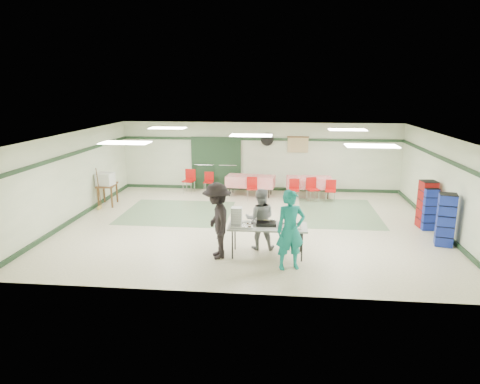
# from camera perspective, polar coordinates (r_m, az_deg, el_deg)

# --- Properties ---
(floor) EXTENTS (11.00, 11.00, 0.00)m
(floor) POSITION_cam_1_polar(r_m,az_deg,el_deg) (12.97, 1.42, -4.29)
(floor) COLOR beige
(floor) RESTS_ON ground
(ceiling) EXTENTS (11.00, 11.00, 0.00)m
(ceiling) POSITION_cam_1_polar(r_m,az_deg,el_deg) (12.41, 1.50, 7.65)
(ceiling) COLOR white
(ceiling) RESTS_ON wall_back
(wall_back) EXTENTS (11.00, 0.00, 11.00)m
(wall_back) POSITION_cam_1_polar(r_m,az_deg,el_deg) (17.04, 2.61, 4.73)
(wall_back) COLOR silver
(wall_back) RESTS_ON floor
(wall_front) EXTENTS (11.00, 0.00, 11.00)m
(wall_front) POSITION_cam_1_polar(r_m,az_deg,el_deg) (8.30, -0.90, -5.01)
(wall_front) COLOR silver
(wall_front) RESTS_ON floor
(wall_left) EXTENTS (0.00, 9.00, 9.00)m
(wall_left) POSITION_cam_1_polar(r_m,az_deg,el_deg) (14.13, -21.39, 1.91)
(wall_left) COLOR silver
(wall_left) RESTS_ON floor
(wall_right) EXTENTS (0.00, 9.00, 9.00)m
(wall_right) POSITION_cam_1_polar(r_m,az_deg,el_deg) (13.40, 25.63, 0.89)
(wall_right) COLOR silver
(wall_right) RESTS_ON floor
(trim_back) EXTENTS (11.00, 0.06, 0.10)m
(trim_back) POSITION_cam_1_polar(r_m,az_deg,el_deg) (16.91, 2.63, 7.05)
(trim_back) COLOR #1D3620
(trim_back) RESTS_ON wall_back
(baseboard_back) EXTENTS (11.00, 0.06, 0.12)m
(baseboard_back) POSITION_cam_1_polar(r_m,az_deg,el_deg) (17.26, 2.55, 0.48)
(baseboard_back) COLOR #1D3620
(baseboard_back) RESTS_ON floor
(trim_left) EXTENTS (0.06, 9.00, 0.10)m
(trim_left) POSITION_cam_1_polar(r_m,az_deg,el_deg) (14.00, -21.53, 4.71)
(trim_left) COLOR #1D3620
(trim_left) RESTS_ON wall_back
(baseboard_left) EXTENTS (0.06, 9.00, 0.12)m
(baseboard_left) POSITION_cam_1_polar(r_m,az_deg,el_deg) (14.42, -20.84, -3.11)
(baseboard_left) COLOR #1D3620
(baseboard_left) RESTS_ON floor
(trim_right) EXTENTS (0.06, 9.00, 0.10)m
(trim_right) POSITION_cam_1_polar(r_m,az_deg,el_deg) (13.26, 25.82, 3.84)
(trim_right) COLOR #1D3620
(trim_right) RESTS_ON wall_back
(baseboard_right) EXTENTS (0.06, 9.00, 0.12)m
(baseboard_right) POSITION_cam_1_polar(r_m,az_deg,el_deg) (13.70, 24.95, -4.37)
(baseboard_right) COLOR #1D3620
(baseboard_right) RESTS_ON floor
(green_patch_a) EXTENTS (3.50, 3.00, 0.01)m
(green_patch_a) POSITION_cam_1_polar(r_m,az_deg,el_deg) (14.31, -8.31, -2.69)
(green_patch_a) COLOR slate
(green_patch_a) RESTS_ON floor
(green_patch_b) EXTENTS (2.50, 3.50, 0.01)m
(green_patch_b) POSITION_cam_1_polar(r_m,az_deg,el_deg) (14.50, 13.00, -2.69)
(green_patch_b) COLOR slate
(green_patch_b) RESTS_ON floor
(double_door_left) EXTENTS (0.90, 0.06, 2.10)m
(double_door_left) POSITION_cam_1_polar(r_m,az_deg,el_deg) (17.29, -4.73, 3.82)
(double_door_left) COLOR #959895
(double_door_left) RESTS_ON floor
(double_door_right) EXTENTS (0.90, 0.06, 2.10)m
(double_door_right) POSITION_cam_1_polar(r_m,az_deg,el_deg) (17.14, -1.60, 3.77)
(double_door_right) COLOR #959895
(double_door_right) RESTS_ON floor
(door_frame) EXTENTS (2.00, 0.03, 2.15)m
(door_frame) POSITION_cam_1_polar(r_m,az_deg,el_deg) (17.19, -3.20, 3.79)
(door_frame) COLOR #1D3620
(door_frame) RESTS_ON floor
(wall_fan) EXTENTS (0.50, 0.10, 0.50)m
(wall_fan) POSITION_cam_1_polar(r_m,az_deg,el_deg) (16.87, 3.65, 7.02)
(wall_fan) COLOR black
(wall_fan) RESTS_ON wall_back
(scroll_banner) EXTENTS (0.80, 0.02, 0.60)m
(scroll_banner) POSITION_cam_1_polar(r_m,az_deg,el_deg) (16.89, 7.73, 6.25)
(scroll_banner) COLOR #CAB57E
(scroll_banner) RESTS_ON wall_back
(serving_table) EXTENTS (1.91, 0.79, 0.76)m
(serving_table) POSITION_cam_1_polar(r_m,az_deg,el_deg) (10.42, 3.69, -4.74)
(serving_table) COLOR #AAABA5
(serving_table) RESTS_ON floor
(sheet_tray_right) EXTENTS (0.54, 0.41, 0.02)m
(sheet_tray_right) POSITION_cam_1_polar(r_m,az_deg,el_deg) (10.37, 6.65, -4.59)
(sheet_tray_right) COLOR silver
(sheet_tray_right) RESTS_ON serving_table
(sheet_tray_mid) EXTENTS (0.58, 0.44, 0.02)m
(sheet_tray_mid) POSITION_cam_1_polar(r_m,az_deg,el_deg) (10.56, 3.06, -4.17)
(sheet_tray_mid) COLOR silver
(sheet_tray_mid) RESTS_ON serving_table
(sheet_tray_left) EXTENTS (0.54, 0.41, 0.02)m
(sheet_tray_left) POSITION_cam_1_polar(r_m,az_deg,el_deg) (10.35, 0.26, -4.53)
(sheet_tray_left) COLOR silver
(sheet_tray_left) RESTS_ON serving_table
(baking_pan) EXTENTS (0.48, 0.30, 0.08)m
(baking_pan) POSITION_cam_1_polar(r_m,az_deg,el_deg) (10.43, 3.54, -4.24)
(baking_pan) COLOR black
(baking_pan) RESTS_ON serving_table
(foam_box_stack) EXTENTS (0.26, 0.24, 0.42)m
(foam_box_stack) POSITION_cam_1_polar(r_m,az_deg,el_deg) (10.49, -0.46, -3.15)
(foam_box_stack) COLOR white
(foam_box_stack) RESTS_ON serving_table
(volunteer_teal) EXTENTS (0.77, 0.62, 1.83)m
(volunteer_teal) POSITION_cam_1_polar(r_m,az_deg,el_deg) (9.67, 6.74, -5.06)
(volunteer_teal) COLOR #13847F
(volunteer_teal) RESTS_ON floor
(volunteer_grey) EXTENTS (0.79, 0.63, 1.57)m
(volunteer_grey) POSITION_cam_1_polar(r_m,az_deg,el_deg) (10.84, 2.68, -3.61)
(volunteer_grey) COLOR gray
(volunteer_grey) RESTS_ON floor
(volunteer_dark) EXTENTS (1.02, 1.35, 1.85)m
(volunteer_dark) POSITION_cam_1_polar(r_m,az_deg,el_deg) (10.25, -3.07, -3.84)
(volunteer_dark) COLOR black
(volunteer_dark) RESTS_ON floor
(dining_table_a) EXTENTS (1.67, 0.77, 0.77)m
(dining_table_a) POSITION_cam_1_polar(r_m,az_deg,el_deg) (16.24, 9.17, 1.31)
(dining_table_a) COLOR red
(dining_table_a) RESTS_ON floor
(dining_table_b) EXTENTS (1.87, 0.98, 0.77)m
(dining_table_b) POSITION_cam_1_polar(r_m,az_deg,el_deg) (16.25, 1.40, 1.49)
(dining_table_b) COLOR red
(dining_table_b) RESTS_ON floor
(chair_a) EXTENTS (0.51, 0.51, 0.86)m
(chair_a) POSITION_cam_1_polar(r_m,az_deg,el_deg) (15.70, 9.59, 0.70)
(chair_a) COLOR #B4150E
(chair_a) RESTS_ON floor
(chair_b) EXTENTS (0.38, 0.38, 0.79)m
(chair_b) POSITION_cam_1_polar(r_m,az_deg,el_deg) (15.67, 7.24, 0.61)
(chair_b) COLOR #B4150E
(chair_b) RESTS_ON floor
(chair_c) EXTENTS (0.42, 0.42, 0.79)m
(chair_c) POSITION_cam_1_polar(r_m,az_deg,el_deg) (15.76, 12.00, 0.48)
(chair_c) COLOR #B4150E
(chair_c) RESTS_ON floor
(chair_d) EXTENTS (0.41, 0.42, 0.83)m
(chair_d) POSITION_cam_1_polar(r_m,az_deg,el_deg) (15.70, 1.60, 0.82)
(chair_d) COLOR #B4150E
(chair_d) RESTS_ON floor
(chair_loose_a) EXTENTS (0.37, 0.37, 0.78)m
(chair_loose_a) POSITION_cam_1_polar(r_m,az_deg,el_deg) (16.94, -4.18, 1.64)
(chair_loose_a) COLOR #B4150E
(chair_loose_a) RESTS_ON floor
(chair_loose_b) EXTENTS (0.50, 0.50, 0.91)m
(chair_loose_b) POSITION_cam_1_polar(r_m,az_deg,el_deg) (16.88, -6.75, 1.83)
(chair_loose_b) COLOR #B4150E
(chair_loose_b) RESTS_ON floor
(crate_stack_blue_a) EXTENTS (0.41, 0.41, 1.24)m
(crate_stack_blue_a) POSITION_cam_1_polar(r_m,az_deg,el_deg) (13.48, 23.86, -2.05)
(crate_stack_blue_a) COLOR navy
(crate_stack_blue_a) RESTS_ON floor
(crate_stack_red) EXTENTS (0.47, 0.47, 1.40)m
(crate_stack_red) POSITION_cam_1_polar(r_m,az_deg,el_deg) (13.64, 23.64, -1.51)
(crate_stack_red) COLOR maroon
(crate_stack_red) RESTS_ON floor
(crate_stack_blue_b) EXTENTS (0.52, 0.52, 1.39)m
(crate_stack_blue_b) POSITION_cam_1_polar(r_m,az_deg,el_deg) (12.27, 25.73, -3.37)
(crate_stack_blue_b) COLOR navy
(crate_stack_blue_b) RESTS_ON floor
(printer_table) EXTENTS (0.68, 0.95, 0.74)m
(printer_table) POSITION_cam_1_polar(r_m,az_deg,el_deg) (15.60, -17.28, 0.62)
(printer_table) COLOR brown
(printer_table) RESTS_ON floor
(office_printer) EXTENTS (0.58, 0.52, 0.42)m
(office_printer) POSITION_cam_1_polar(r_m,az_deg,el_deg) (15.43, -17.53, 1.66)
(office_printer) COLOR silver
(office_printer) RESTS_ON printer_table
(broom) EXTENTS (0.05, 0.23, 1.40)m
(broom) POSITION_cam_1_polar(r_m,az_deg,el_deg) (15.16, -18.33, 0.51)
(broom) COLOR brown
(broom) RESTS_ON floor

